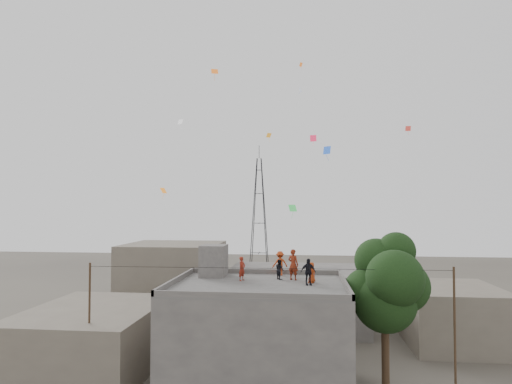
# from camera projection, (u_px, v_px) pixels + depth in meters

# --- Properties ---
(main_building) EXTENTS (10.00, 8.00, 6.10)m
(main_building) POSITION_uv_depth(u_px,v_px,m) (259.00, 337.00, 24.61)
(main_building) COLOR #504C4A
(main_building) RESTS_ON ground
(parapet) EXTENTS (10.00, 8.00, 0.30)m
(parapet) POSITION_uv_depth(u_px,v_px,m) (259.00, 282.00, 24.72)
(parapet) COLOR #504C4A
(parapet) RESTS_ON main_building
(stair_head_box) EXTENTS (1.60, 1.80, 2.00)m
(stair_head_box) POSITION_uv_depth(u_px,v_px,m) (214.00, 260.00, 27.67)
(stair_head_box) COLOR #504C4A
(stair_head_box) RESTS_ON main_building
(neighbor_west) EXTENTS (8.00, 10.00, 4.00)m
(neighbor_west) POSITION_uv_depth(u_px,v_px,m) (94.00, 339.00, 27.74)
(neighbor_west) COLOR #61584C
(neighbor_west) RESTS_ON ground
(neighbor_north) EXTENTS (12.00, 9.00, 5.00)m
(neighbor_north) POSITION_uv_depth(u_px,v_px,m) (297.00, 297.00, 38.28)
(neighbor_north) COLOR #504C4A
(neighbor_north) RESTS_ON ground
(neighbor_northwest) EXTENTS (9.00, 8.00, 7.00)m
(neighbor_northwest) POSITION_uv_depth(u_px,v_px,m) (173.00, 280.00, 41.59)
(neighbor_northwest) COLOR #61584C
(neighbor_northwest) RESTS_ON ground
(neighbor_east) EXTENTS (7.00, 8.00, 4.40)m
(neighbor_east) POSITION_uv_depth(u_px,v_px,m) (452.00, 315.00, 33.01)
(neighbor_east) COLOR #61584C
(neighbor_east) RESTS_ON ground
(tree) EXTENTS (4.90, 4.60, 9.10)m
(tree) POSITION_uv_depth(u_px,v_px,m) (387.00, 285.00, 24.51)
(tree) COLOR black
(tree) RESTS_ON ground
(utility_line) EXTENTS (20.12, 0.62, 7.40)m
(utility_line) POSITION_uv_depth(u_px,v_px,m) (266.00, 330.00, 23.34)
(utility_line) COLOR black
(utility_line) RESTS_ON ground
(transmission_tower) EXTENTS (2.97, 2.97, 20.01)m
(transmission_tower) POSITION_uv_depth(u_px,v_px,m) (259.00, 217.00, 64.99)
(transmission_tower) COLOR black
(transmission_tower) RESTS_ON ground
(person_red_adult) EXTENTS (0.82, 0.72, 1.88)m
(person_red_adult) POSITION_uv_depth(u_px,v_px,m) (293.00, 264.00, 26.21)
(person_red_adult) COLOR maroon
(person_red_adult) RESTS_ON main_building
(person_orange_child) EXTENTS (0.69, 0.68, 1.20)m
(person_orange_child) POSITION_uv_depth(u_px,v_px,m) (311.00, 272.00, 25.21)
(person_orange_child) COLOR #A93713
(person_orange_child) RESTS_ON main_building
(person_dark_child) EXTENTS (0.70, 0.74, 1.21)m
(person_dark_child) POSITION_uv_depth(u_px,v_px,m) (280.00, 269.00, 26.43)
(person_dark_child) COLOR black
(person_dark_child) RESTS_ON main_building
(person_dark_adult) EXTENTS (0.96, 0.61, 1.52)m
(person_dark_adult) POSITION_uv_depth(u_px,v_px,m) (308.00, 272.00, 24.45)
(person_dark_adult) COLOR black
(person_dark_adult) RESTS_ON main_building
(person_orange_adult) EXTENTS (1.15, 0.88, 1.57)m
(person_orange_adult) POSITION_uv_depth(u_px,v_px,m) (280.00, 263.00, 27.92)
(person_orange_adult) COLOR #AE3813
(person_orange_adult) RESTS_ON main_building
(person_red_child) EXTENTS (0.56, 0.63, 1.44)m
(person_red_child) POSITION_uv_depth(u_px,v_px,m) (242.00, 269.00, 25.95)
(person_red_child) COLOR maroon
(person_red_child) RESTS_ON main_building
(kites) EXTENTS (17.63, 16.48, 12.81)m
(kites) POSITION_uv_depth(u_px,v_px,m) (278.00, 133.00, 32.65)
(kites) COLOR orange
(kites) RESTS_ON ground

